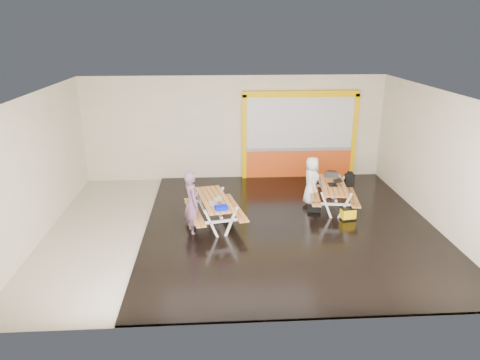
{
  "coord_description": "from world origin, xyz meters",
  "views": [
    {
      "loc": [
        -0.71,
        -10.62,
        5.0
      ],
      "look_at": [
        0.0,
        0.9,
        1.0
      ],
      "focal_mm": 33.33,
      "sensor_mm": 36.0,
      "label": 1
    }
  ],
  "objects": [
    {
      "name": "backpack",
      "position": [
        3.31,
        1.64,
        0.69
      ],
      "size": [
        0.27,
        0.18,
        0.45
      ],
      "color": "black",
      "rests_on": "picnic_table_right"
    },
    {
      "name": "laptop_right",
      "position": [
        2.67,
        1.01,
        0.81
      ],
      "size": [
        0.38,
        0.34,
        0.16
      ],
      "color": "black",
      "rests_on": "picnic_table_right"
    },
    {
      "name": "person_left",
      "position": [
        -1.27,
        -0.26,
        0.82
      ],
      "size": [
        0.57,
        0.7,
        1.67
      ],
      "primitive_type": "imported",
      "rotation": [
        0.0,
        0.0,
        1.88
      ],
      "color": "#6B4964",
      "rests_on": "deck"
    },
    {
      "name": "deck",
      "position": [
        1.25,
        0.0,
        0.03
      ],
      "size": [
        7.5,
        7.98,
        0.05
      ],
      "primitive_type": "cube",
      "color": "black",
      "rests_on": "room"
    },
    {
      "name": "kiosk",
      "position": [
        2.2,
        3.93,
        1.44
      ],
      "size": [
        3.88,
        0.16,
        3.0
      ],
      "color": "#E14D16",
      "rests_on": "room"
    },
    {
      "name": "laptop_left",
      "position": [
        -0.7,
        -0.21,
        0.82
      ],
      "size": [
        0.36,
        0.33,
        0.14
      ],
      "color": "silver",
      "rests_on": "picnic_table_left"
    },
    {
      "name": "picnic_table_right",
      "position": [
        2.66,
        1.05,
        0.58
      ],
      "size": [
        1.55,
        2.06,
        0.76
      ],
      "color": "#CF823B",
      "rests_on": "deck"
    },
    {
      "name": "picnic_table_left",
      "position": [
        -0.71,
        0.12,
        0.6
      ],
      "size": [
        1.69,
        2.17,
        0.78
      ],
      "color": "#CF823B",
      "rests_on": "deck"
    },
    {
      "name": "blue_pouch",
      "position": [
        -0.55,
        -0.61,
        0.82
      ],
      "size": [
        0.34,
        0.28,
        0.09
      ],
      "primitive_type": "cube",
      "rotation": [
        0.0,
        0.0,
        0.22
      ],
      "color": "#0210D3",
      "rests_on": "picnic_table_left"
    },
    {
      "name": "dark_case",
      "position": [
        2.1,
        0.86,
        0.12
      ],
      "size": [
        0.41,
        0.34,
        0.14
      ],
      "primitive_type": "cube",
      "rotation": [
        0.0,
        0.0,
        -0.18
      ],
      "color": "black",
      "rests_on": "deck"
    },
    {
      "name": "person_right",
      "position": [
        2.09,
        1.33,
        0.79
      ],
      "size": [
        0.45,
        0.69,
        1.39
      ],
      "primitive_type": "imported",
      "rotation": [
        0.0,
        0.0,
        1.58
      ],
      "color": "white",
      "rests_on": "deck"
    },
    {
      "name": "toolbox",
      "position": [
        2.77,
        1.71,
        0.84
      ],
      "size": [
        0.38,
        0.23,
        0.2
      ],
      "color": "black",
      "rests_on": "picnic_table_right"
    },
    {
      "name": "room",
      "position": [
        0.0,
        0.0,
        1.75
      ],
      "size": [
        10.02,
        8.02,
        3.52
      ],
      "color": "beige",
      "rests_on": "ground"
    },
    {
      "name": "fluke_bag",
      "position": [
        2.88,
        0.22,
        0.21
      ],
      "size": [
        0.43,
        0.32,
        0.34
      ],
      "color": "black",
      "rests_on": "deck"
    }
  ]
}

